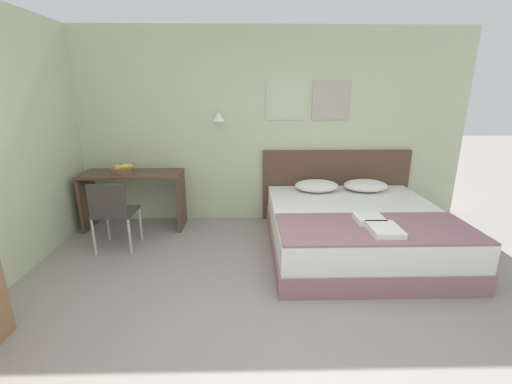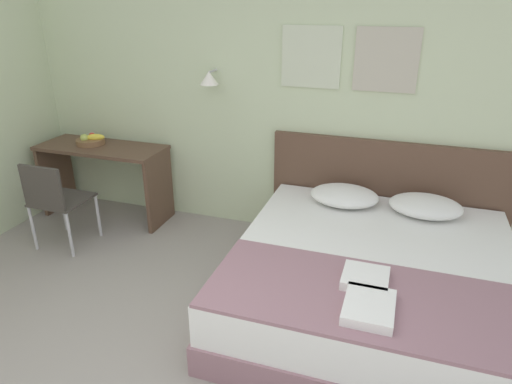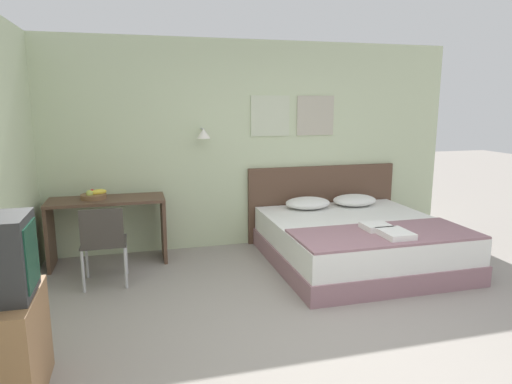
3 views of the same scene
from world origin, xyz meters
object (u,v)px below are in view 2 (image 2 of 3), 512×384
(headboard, at_px, (385,195))
(throw_blanket, at_px, (366,298))
(bed, at_px, (371,282))
(pillow_right, at_px, (426,206))
(desk_chair, at_px, (54,198))
(folded_towel_near_foot, at_px, (365,278))
(pillow_left, at_px, (344,196))
(folded_towel_mid_bed, at_px, (369,307))
(desk, at_px, (104,167))
(fruit_bowl, at_px, (91,140))

(headboard, distance_m, throw_blanket, 1.65)
(bed, distance_m, pillow_right, 0.89)
(bed, bearing_deg, desk_chair, 179.18)
(bed, distance_m, throw_blanket, 0.65)
(pillow_right, bearing_deg, folded_towel_near_foot, -106.63)
(desk_chair, bearing_deg, pillow_right, 12.61)
(pillow_right, distance_m, throw_blanket, 1.39)
(pillow_left, distance_m, folded_towel_mid_bed, 1.53)
(folded_towel_mid_bed, xyz_separation_m, desk, (-2.85, 1.51, -0.02))
(folded_towel_near_foot, height_order, folded_towel_mid_bed, same)
(throw_blanket, xyz_separation_m, desk, (-2.83, 1.37, 0.02))
(bed, bearing_deg, headboard, 90.00)
(throw_blanket, bearing_deg, headboard, 90.00)
(pillow_left, bearing_deg, headboard, 42.42)
(desk, bearing_deg, headboard, 5.72)
(bed, distance_m, desk_chair, 2.85)
(folded_towel_near_foot, bearing_deg, desk, 156.38)
(pillow_right, relative_size, desk_chair, 0.70)
(folded_towel_mid_bed, bearing_deg, throw_blanket, 100.76)
(folded_towel_mid_bed, bearing_deg, pillow_right, 78.32)
(pillow_left, xyz_separation_m, desk_chair, (-2.50, -0.71, -0.08))
(throw_blanket, height_order, fruit_bowl, fruit_bowl)
(folded_towel_mid_bed, xyz_separation_m, fruit_bowl, (-2.99, 1.54, 0.25))
(pillow_right, distance_m, folded_towel_mid_bed, 1.52)
(headboard, bearing_deg, bed, -90.00)
(bed, relative_size, desk, 1.56)
(throw_blanket, bearing_deg, bed, 90.00)
(bed, xyz_separation_m, desk, (-2.83, 0.77, 0.30))
(headboard, xyz_separation_m, fruit_bowl, (-2.96, -0.25, 0.31))
(desk, height_order, desk_chair, desk_chair)
(pillow_left, bearing_deg, desk, 179.47)
(headboard, distance_m, desk_chair, 3.01)
(headboard, bearing_deg, fruit_bowl, -175.12)
(throw_blanket, relative_size, desk, 1.47)
(fruit_bowl, bearing_deg, folded_towel_near_foot, -23.13)
(desk, xyz_separation_m, fruit_bowl, (-0.14, 0.03, 0.27))
(pillow_left, bearing_deg, bed, -65.92)
(folded_towel_near_foot, bearing_deg, folded_towel_mid_bed, -79.87)
(bed, height_order, pillow_left, pillow_left)
(headboard, xyz_separation_m, folded_towel_near_foot, (-0.02, -1.51, 0.06))
(folded_towel_mid_bed, bearing_deg, desk, 152.07)
(bed, xyz_separation_m, folded_towel_mid_bed, (0.03, -0.74, 0.31))
(pillow_right, height_order, desk, desk)
(headboard, xyz_separation_m, pillow_left, (-0.34, -0.31, 0.08))
(desk, bearing_deg, desk_chair, -90.84)
(pillow_right, bearing_deg, folded_towel_mid_bed, -101.68)
(folded_towel_near_foot, relative_size, fruit_bowl, 0.94)
(pillow_right, distance_m, desk, 3.16)
(headboard, bearing_deg, desk_chair, -160.30)
(headboard, height_order, folded_towel_near_foot, headboard)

